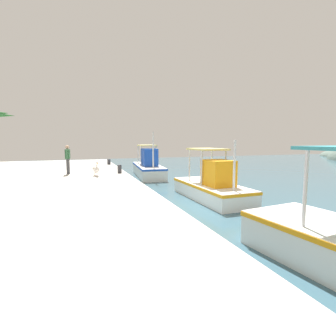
% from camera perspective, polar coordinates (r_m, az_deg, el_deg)
% --- Properties ---
extents(quay_pier, '(36.00, 10.00, 0.80)m').
position_cam_1_polar(quay_pier, '(10.19, -31.84, -8.30)').
color(quay_pier, '#BCB7AD').
rests_on(quay_pier, ground).
extents(fishing_boat_nearest, '(6.25, 2.33, 3.38)m').
position_cam_1_polar(fishing_boat_nearest, '(19.78, -4.44, 0.15)').
color(fishing_boat_nearest, white).
rests_on(fishing_boat_nearest, ground).
extents(fishing_boat_second, '(4.95, 1.97, 2.80)m').
position_cam_1_polar(fishing_boat_second, '(12.24, 9.88, -4.05)').
color(fishing_boat_second, white).
rests_on(fishing_boat_second, ground).
extents(pelican, '(0.97, 0.47, 0.82)m').
position_cam_1_polar(pelican, '(14.96, -15.84, -0.13)').
color(pelican, tan).
rests_on(pelican, quay_pier).
extents(fisherman_standing, '(0.62, 0.29, 1.71)m').
position_cam_1_polar(fisherman_standing, '(16.17, -21.56, 2.09)').
color(fisherman_standing, '#3F3F42').
rests_on(fisherman_standing, quay_pier).
extents(mooring_bollard_nearest, '(0.27, 0.27, 0.44)m').
position_cam_1_polar(mooring_bollard_nearest, '(21.75, -13.11, 1.36)').
color(mooring_bollard_nearest, '#333338').
rests_on(mooring_bollard_nearest, quay_pier).
extents(mooring_bollard_second, '(0.25, 0.25, 0.50)m').
position_cam_1_polar(mooring_bollard_second, '(15.84, -10.81, -0.21)').
color(mooring_bollard_second, '#333338').
rests_on(mooring_bollard_second, quay_pier).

